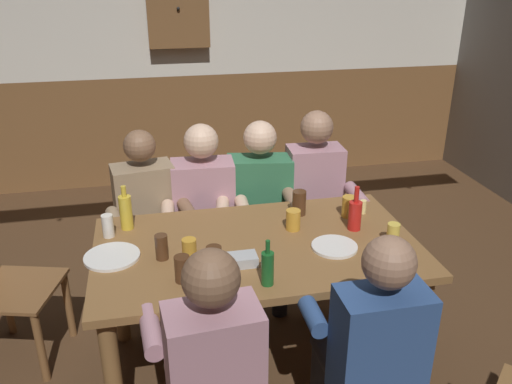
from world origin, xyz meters
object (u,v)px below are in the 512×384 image
Objects in this scene: plate_1 at (112,257)px; bottle_1 at (126,212)px; plate_0 at (334,247)px; pint_glass_1 at (214,263)px; wall_dart_cabinet at (178,8)px; table_candle at (363,207)px; person_4 at (211,366)px; chair_empty_near_right at (0,285)px; pint_glass_2 at (393,233)px; person_3 at (317,198)px; pint_glass_5 at (349,207)px; condiment_caddy at (242,260)px; pint_glass_6 at (182,269)px; dining_table at (257,263)px; person_5 at (369,343)px; bottle_0 at (268,268)px; pint_glass_0 at (190,252)px; person_1 at (205,210)px; pint_glass_4 at (293,220)px; pint_glass_7 at (108,226)px; bottle_2 at (355,214)px; pint_glass_8 at (299,203)px; person_2 at (260,204)px; pint_glass_3 at (162,247)px; person_0 at (148,218)px.

plate_1 is 0.32m from bottle_1.
pint_glass_1 is (-0.63, -0.15, 0.07)m from plate_0.
table_candle is at bearing -72.54° from wall_dart_cabinet.
chair_empty_near_right is (-1.03, 1.08, -0.19)m from person_4.
person_3 is at bearing 99.08° from pint_glass_2.
table_candle is 0.67× the size of pint_glass_5.
pint_glass_6 is (-0.29, -0.08, 0.04)m from condiment_caddy.
dining_table is at bearing 32.79° from pint_glass_6.
bottle_0 is (-0.36, 0.33, 0.21)m from person_5.
pint_glass_0 is at bearing -161.69° from dining_table.
person_1 is 9.14× the size of pint_glass_0.
person_1 is 5.45× the size of bottle_0.
pint_glass_7 is (-0.96, 0.12, 0.01)m from pint_glass_4.
pint_glass_8 is (-0.24, 0.24, -0.02)m from bottle_2.
pint_glass_5 is 0.95× the size of pint_glass_6.
person_2 is 1.01m from pint_glass_3.
bottle_1 is at bearing 37.69° from pint_glass_7.
pint_glass_6 is (0.14, -0.95, 0.19)m from person_0.
bottle_2 is at bearing 92.30° from person_3.
pint_glass_2 reaches higher than table_candle.
pint_glass_7 reaches higher than table_candle.
person_3 reaches higher than pint_glass_0.
pint_glass_8 is (0.56, 0.56, -0.01)m from pint_glass_1.
bottle_2 is at bearing 142.08° from person_1.
person_1 is 1.00× the size of person_2.
person_4 is at bearing -179.09° from person_5.
person_4 is (-0.33, -0.70, -0.00)m from dining_table.
dining_table is 0.72m from person_1.
wall_dart_cabinet reaches higher than pint_glass_5.
dining_table is 13.41× the size of pint_glass_7.
dining_table is 0.73m from person_2.
pint_glass_8 is (1.02, 0.28, 0.06)m from plate_1.
wall_dart_cabinet is (0.40, 2.10, 1.06)m from person_0.
dining_table is 11.58× the size of pint_glass_8.
plate_1 is at bearing 113.72° from person_4.
pint_glass_4 is at bearing -115.75° from pint_glass_8.
table_candle is 0.46m from plate_0.
pint_glass_3 reaches higher than condiment_caddy.
pint_glass_6 is (0.32, -0.27, 0.05)m from plate_1.
bottle_1 is 1.00× the size of bottle_2.
chair_empty_near_right is 1.98m from pint_glass_5.
pint_glass_4 is (0.25, 0.48, -0.03)m from bottle_0.
person_1 reaches higher than person_0.
person_2 reaches higher than pint_glass_7.
person_2 is 5.44× the size of bottle_0.
plate_1 is (-1.05, 0.71, 0.13)m from person_5.
person_3 reaches higher than bottle_0.
pint_glass_1 is 3.17m from wall_dart_cabinet.
bottle_2 reaches higher than chair_empty_near_right.
pint_glass_8 is (0.66, 0.41, 0.00)m from pint_glass_0.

